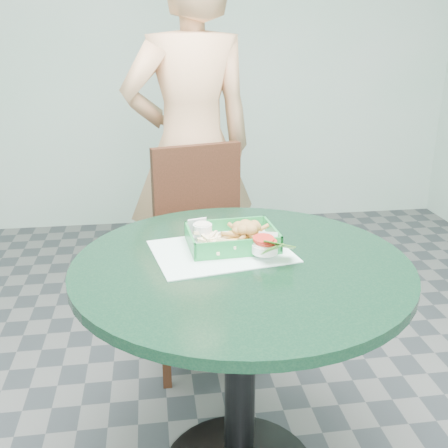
{
  "coord_description": "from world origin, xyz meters",
  "views": [
    {
      "loc": [
        -0.24,
        -1.32,
        1.38
      ],
      "look_at": [
        -0.04,
        0.1,
        0.85
      ],
      "focal_mm": 42.0,
      "sensor_mm": 36.0,
      "label": 1
    }
  ],
  "objects": [
    {
      "name": "wall_back",
      "position": [
        0.0,
        2.5,
        1.4
      ],
      "size": [
        4.0,
        0.04,
        2.8
      ],
      "primitive_type": "cube",
      "color": "silver",
      "rests_on": "ground"
    },
    {
      "name": "cafe_table",
      "position": [
        0.0,
        0.0,
        0.58
      ],
      "size": [
        0.95,
        0.95,
        0.75
      ],
      "color": "black",
      "rests_on": "floor"
    },
    {
      "name": "dining_chair",
      "position": [
        -0.05,
        0.74,
        0.53
      ],
      "size": [
        0.39,
        0.39,
        0.93
      ],
      "rotation": [
        0.0,
        0.0,
        0.26
      ],
      "color": "#312016",
      "rests_on": "floor"
    },
    {
      "name": "diner_person",
      "position": [
        -0.05,
        1.07,
        0.98
      ],
      "size": [
        0.81,
        0.62,
        1.97
      ],
      "primitive_type": "imported",
      "rotation": [
        0.0,
        0.0,
        3.37
      ],
      "color": "tan",
      "rests_on": "floor"
    },
    {
      "name": "placemat",
      "position": [
        -0.05,
        0.07,
        0.75
      ],
      "size": [
        0.43,
        0.36,
        0.0
      ],
      "primitive_type": "cube",
      "rotation": [
        0.0,
        0.0,
        0.18
      ],
      "color": "silver",
      "rests_on": "cafe_table"
    },
    {
      "name": "food_basket",
      "position": [
        -0.01,
        0.11,
        0.77
      ],
      "size": [
        0.26,
        0.19,
        0.05
      ],
      "rotation": [
        0.0,
        0.0,
        0.07
      ],
      "color": "#1B803A",
      "rests_on": "placemat"
    },
    {
      "name": "crab_sandwich",
      "position": [
        0.03,
        0.1,
        0.8
      ],
      "size": [
        0.13,
        0.13,
        0.07
      ],
      "rotation": [
        0.0,
        0.0,
        0.11
      ],
      "color": "gold",
      "rests_on": "food_basket"
    },
    {
      "name": "fries_pile",
      "position": [
        -0.06,
        0.09,
        0.79
      ],
      "size": [
        0.13,
        0.14,
        0.04
      ],
      "primitive_type": null,
      "rotation": [
        0.0,
        0.0,
        -0.2
      ],
      "color": "#FFE5AD",
      "rests_on": "food_basket"
    },
    {
      "name": "sauce_ramekin",
      "position": [
        -0.09,
        0.15,
        0.8
      ],
      "size": [
        0.06,
        0.06,
        0.03
      ],
      "rotation": [
        0.0,
        0.0,
        0.27
      ],
      "color": "white",
      "rests_on": "food_basket"
    },
    {
      "name": "garnish_cup",
      "position": [
        0.07,
        0.0,
        0.79
      ],
      "size": [
        0.11,
        0.11,
        0.04
      ],
      "rotation": [
        0.0,
        0.0,
        0.41
      ],
      "color": "white",
      "rests_on": "food_basket"
    }
  ]
}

